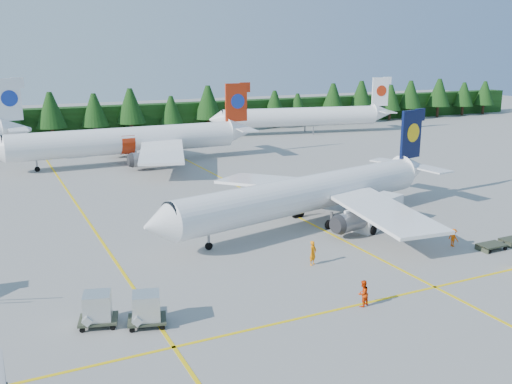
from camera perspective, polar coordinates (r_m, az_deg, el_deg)
name	(u,v)px	position (r m, az deg, el deg)	size (l,w,h in m)	color
ground	(322,273)	(45.31, 6.60, -8.04)	(320.00, 320.00, 0.00)	gray
taxi_stripe_a	(92,227)	(58.49, -16.07, -3.38)	(0.25, 120.00, 0.01)	yellow
taxi_stripe_b	(272,204)	(64.61, 1.62, -1.19)	(0.25, 120.00, 0.01)	yellow
taxi_stripe_cross	(368,302)	(40.81, 11.18, -10.78)	(80.00, 0.25, 0.01)	yellow
treeline_hedge	(105,121)	(120.30, -14.85, 6.89)	(220.00, 4.00, 6.00)	black
airliner_navy	(301,196)	(55.81, 4.50, -0.37)	(35.20, 28.65, 10.37)	white
airliner_red	(121,141)	(88.91, -13.32, 4.95)	(40.26, 33.14, 11.71)	white
airliner_far_right	(296,117)	(119.10, 3.98, 7.52)	(38.61, 10.40, 11.32)	white
service_truck	(377,212)	(57.22, 12.03, -2.01)	(6.44, 4.23, 2.93)	silver
uld_pair	(122,308)	(37.43, -13.25, -11.19)	(5.55, 3.75, 1.83)	#343A2A
crew_a	(313,253)	(46.53, 5.72, -6.08)	(0.73, 0.48, 2.01)	orange
crew_b	(363,293)	(39.84, 10.64, -9.93)	(0.90, 0.71, 1.86)	#E73604
crew_c	(453,238)	(53.51, 19.14, -4.33)	(0.67, 0.45, 1.62)	#DF5104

